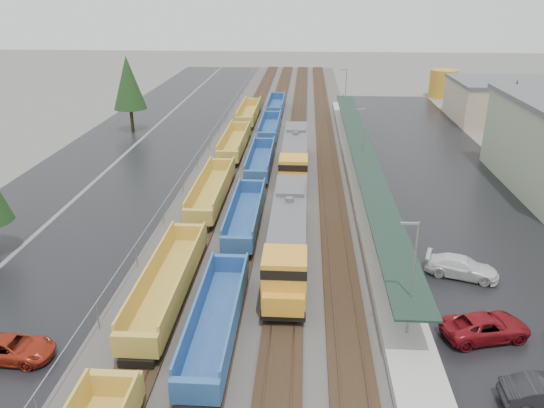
{
  "coord_description": "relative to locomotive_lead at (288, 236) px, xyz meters",
  "views": [
    {
      "loc": [
        3.12,
        -7.12,
        19.93
      ],
      "look_at": [
        0.29,
        36.81,
        2.0
      ],
      "focal_mm": 35.0,
      "sensor_mm": 36.0,
      "label": 1
    }
  ],
  "objects": [
    {
      "name": "ballast_strip",
      "position": [
        -2.0,
        30.41,
        -2.28
      ],
      "size": [
        20.0,
        160.0,
        0.08
      ],
      "primitive_type": "cube",
      "color": "#302D2B",
      "rests_on": "ground"
    },
    {
      "name": "trackbed",
      "position": [
        -2.0,
        30.41,
        -2.16
      ],
      "size": [
        14.6,
        160.0,
        0.22
      ],
      "color": "black",
      "rests_on": "ground"
    },
    {
      "name": "west_parking_lot",
      "position": [
        -17.0,
        30.41,
        -2.31
      ],
      "size": [
        10.0,
        160.0,
        0.02
      ],
      "primitive_type": "cube",
      "color": "black",
      "rests_on": "ground"
    },
    {
      "name": "west_road",
      "position": [
        -27.0,
        30.41,
        -2.31
      ],
      "size": [
        9.0,
        160.0,
        0.02
      ],
      "primitive_type": "cube",
      "color": "black",
      "rests_on": "ground"
    },
    {
      "name": "east_commuter_lot",
      "position": [
        17.0,
        20.41,
        -2.31
      ],
      "size": [
        16.0,
        100.0,
        0.02
      ],
      "primitive_type": "cube",
      "color": "black",
      "rests_on": "ground"
    },
    {
      "name": "station_platform",
      "position": [
        7.5,
        20.42,
        -1.59
      ],
      "size": [
        3.0,
        80.0,
        8.0
      ],
      "color": "#9E9B93",
      "rests_on": "ground"
    },
    {
      "name": "chainlink_fence",
      "position": [
        -11.5,
        28.85,
        -0.71
      ],
      "size": [
        0.08,
        160.04,
        2.02
      ],
      "color": "gray",
      "rests_on": "ground"
    },
    {
      "name": "distant_hills",
      "position": [
        42.79,
        181.1,
        -2.32
      ],
      "size": [
        301.0,
        140.0,
        25.2
      ],
      "color": "#445240",
      "rests_on": "ground"
    },
    {
      "name": "tree_west_far",
      "position": [
        -25.0,
        40.41,
        4.81
      ],
      "size": [
        4.84,
        4.84,
        11.0
      ],
      "color": "#332316",
      "rests_on": "ground"
    },
    {
      "name": "tree_east",
      "position": [
        26.0,
        28.41,
        4.15
      ],
      "size": [
        4.4,
        4.4,
        10.0
      ],
      "color": "#332316",
      "rests_on": "ground"
    },
    {
      "name": "locomotive_lead",
      "position": [
        0.0,
        0.0,
        0.0
      ],
      "size": [
        2.9,
        19.11,
        4.33
      ],
      "color": "black",
      "rests_on": "ground"
    },
    {
      "name": "locomotive_trail",
      "position": [
        0.0,
        21.0,
        0.0
      ],
      "size": [
        2.9,
        19.11,
        4.33
      ],
      "color": "black",
      "rests_on": "ground"
    },
    {
      "name": "well_string_yellow",
      "position": [
        -8.0,
        3.24,
        -1.13
      ],
      "size": [
        2.7,
        104.42,
        2.39
      ],
      "color": "gold",
      "rests_on": "ground"
    },
    {
      "name": "well_string_blue",
      "position": [
        -4.0,
        6.32,
        -1.17
      ],
      "size": [
        2.59,
        110.39,
        2.29
      ],
      "color": "navy",
      "rests_on": "ground"
    },
    {
      "name": "storage_tank",
      "position": [
        27.9,
        70.44,
        0.33
      ],
      "size": [
        5.3,
        5.3,
        5.3
      ],
      "primitive_type": "cylinder",
      "color": "#B98625",
      "rests_on": "ground"
    },
    {
      "name": "parked_car_west_c",
      "position": [
        -15.52,
        -12.59,
        -1.63
      ],
      "size": [
        2.47,
        5.03,
        1.37
      ],
      "primitive_type": "imported",
      "rotation": [
        0.0,
        0.0,
        1.53
      ],
      "color": "maroon",
      "rests_on": "ground"
    },
    {
      "name": "parked_car_east_b",
      "position": [
        12.42,
        -8.77,
        -1.56
      ],
      "size": [
        3.78,
        5.88,
        1.51
      ],
      "primitive_type": "imported",
      "rotation": [
        0.0,
        0.0,
        1.82
      ],
      "color": "maroon",
      "rests_on": "ground"
    },
    {
      "name": "parked_car_east_c",
      "position": [
        12.96,
        -1.26,
        -1.55
      ],
      "size": [
        3.7,
        5.68,
        1.53
      ],
      "primitive_type": "imported",
      "rotation": [
        0.0,
        0.0,
        1.25
      ],
      "color": "silver",
      "rests_on": "ground"
    }
  ]
}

